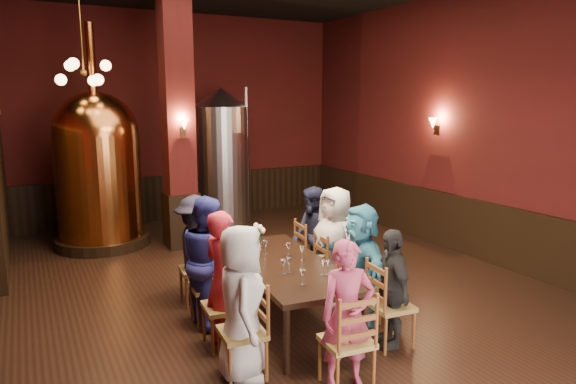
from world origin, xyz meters
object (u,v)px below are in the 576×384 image
person_0 (242,302)px  person_2 (208,260)px  rose_vase (259,232)px  dining_table (284,267)px  person_1 (223,280)px  copper_kettle (98,168)px  steel_vessel (222,156)px

person_0 → person_2: size_ratio=0.97×
person_2 → rose_vase: 0.87m
dining_table → person_0: bearing=-130.4°
person_1 → copper_kettle: (-0.62, 4.74, 0.69)m
rose_vase → person_0: bearing=-119.2°
person_0 → person_2: 1.33m
dining_table → person_2: person_2 is taller
person_1 → copper_kettle: copper_kettle is taller
person_0 → person_2: (0.11, 1.33, 0.02)m
dining_table → person_0: (-0.93, -0.92, 0.07)m
person_0 → person_2: bearing=13.6°
person_1 → copper_kettle: bearing=-4.9°
rose_vase → person_1: bearing=-131.7°
person_1 → rose_vase: 1.30m
person_1 → rose_vase: (0.85, 0.96, 0.20)m
copper_kettle → dining_table: bearing=-71.6°
person_1 → rose_vase: person_1 is taller
copper_kettle → steel_vessel: 2.68m
person_2 → rose_vase: size_ratio=4.75×
person_2 → steel_vessel: bearing=-24.2°
steel_vessel → rose_vase: 4.60m
copper_kettle → steel_vessel: copper_kettle is taller
person_2 → copper_kettle: bearing=7.4°
person_1 → copper_kettle: size_ratio=0.38×
steel_vessel → rose_vase: size_ratio=8.84×
dining_table → steel_vessel: size_ratio=0.85×
dining_table → person_1: size_ratio=1.62×
copper_kettle → rose_vase: 4.09m
rose_vase → dining_table: bearing=-88.2°
person_0 → rose_vase: bearing=-10.8°
person_2 → steel_vessel: size_ratio=0.54×
dining_table → person_2: bearing=158.8°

